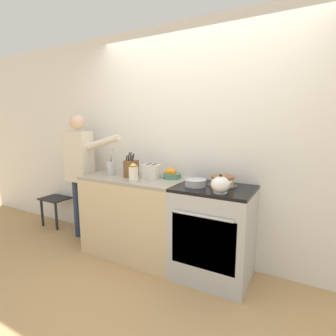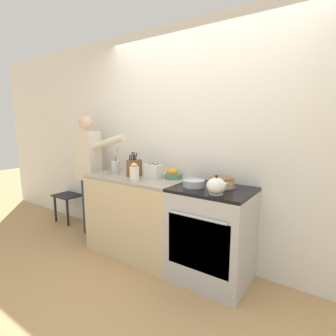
{
  "view_description": "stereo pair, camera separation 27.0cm",
  "coord_description": "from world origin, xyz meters",
  "px_view_note": "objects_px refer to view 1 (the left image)",
  "views": [
    {
      "loc": [
        1.09,
        -2.07,
        1.54
      ],
      "look_at": [
        -0.2,
        0.26,
        1.08
      ],
      "focal_mm": 28.0,
      "sensor_mm": 36.0,
      "label": 1
    },
    {
      "loc": [
        1.32,
        -1.93,
        1.54
      ],
      "look_at": [
        -0.2,
        0.26,
        1.08
      ],
      "focal_mm": 28.0,
      "sensor_mm": 36.0,
      "label": 2
    }
  ],
  "objects_px": {
    "knife_block": "(131,168)",
    "tea_kettle": "(221,185)",
    "fruit_bowl": "(171,174)",
    "person_baker": "(80,166)",
    "utensil_crock": "(111,168)",
    "stove_range": "(213,233)",
    "layer_cake": "(222,181)",
    "toaster": "(152,171)",
    "mixing_bowl": "(195,183)",
    "milk_carton": "(134,173)",
    "dining_chair": "(62,193)"
  },
  "relations": [
    {
      "from": "mixing_bowl",
      "to": "milk_carton",
      "type": "height_order",
      "value": "milk_carton"
    },
    {
      "from": "toaster",
      "to": "mixing_bowl",
      "type": "bearing_deg",
      "value": -10.97
    },
    {
      "from": "tea_kettle",
      "to": "layer_cake",
      "type": "bearing_deg",
      "value": 104.02
    },
    {
      "from": "milk_carton",
      "to": "utensil_crock",
      "type": "bearing_deg",
      "value": 160.15
    },
    {
      "from": "utensil_crock",
      "to": "fruit_bowl",
      "type": "relative_size",
      "value": 1.73
    },
    {
      "from": "tea_kettle",
      "to": "toaster",
      "type": "height_order",
      "value": "tea_kettle"
    },
    {
      "from": "knife_block",
      "to": "dining_chair",
      "type": "distance_m",
      "value": 1.65
    },
    {
      "from": "mixing_bowl",
      "to": "milk_carton",
      "type": "relative_size",
      "value": 1.07
    },
    {
      "from": "fruit_bowl",
      "to": "person_baker",
      "type": "bearing_deg",
      "value": -173.96
    },
    {
      "from": "knife_block",
      "to": "tea_kettle",
      "type": "bearing_deg",
      "value": -8.94
    },
    {
      "from": "knife_block",
      "to": "toaster",
      "type": "relative_size",
      "value": 1.52
    },
    {
      "from": "tea_kettle",
      "to": "mixing_bowl",
      "type": "bearing_deg",
      "value": 157.68
    },
    {
      "from": "layer_cake",
      "to": "mixing_bowl",
      "type": "bearing_deg",
      "value": -147.74
    },
    {
      "from": "mixing_bowl",
      "to": "toaster",
      "type": "bearing_deg",
      "value": 169.03
    },
    {
      "from": "stove_range",
      "to": "utensil_crock",
      "type": "bearing_deg",
      "value": -179.04
    },
    {
      "from": "layer_cake",
      "to": "toaster",
      "type": "height_order",
      "value": "toaster"
    },
    {
      "from": "stove_range",
      "to": "fruit_bowl",
      "type": "height_order",
      "value": "fruit_bowl"
    },
    {
      "from": "tea_kettle",
      "to": "toaster",
      "type": "bearing_deg",
      "value": 165.08
    },
    {
      "from": "toaster",
      "to": "milk_carton",
      "type": "distance_m",
      "value": 0.25
    },
    {
      "from": "layer_cake",
      "to": "milk_carton",
      "type": "height_order",
      "value": "milk_carton"
    },
    {
      "from": "stove_range",
      "to": "person_baker",
      "type": "bearing_deg",
      "value": 179.13
    },
    {
      "from": "mixing_bowl",
      "to": "utensil_crock",
      "type": "xyz_separation_m",
      "value": [
        -1.09,
        0.03,
        0.05
      ]
    },
    {
      "from": "mixing_bowl",
      "to": "fruit_bowl",
      "type": "xyz_separation_m",
      "value": [
        -0.38,
        0.21,
        0.01
      ]
    },
    {
      "from": "layer_cake",
      "to": "fruit_bowl",
      "type": "distance_m",
      "value": 0.61
    },
    {
      "from": "layer_cake",
      "to": "utensil_crock",
      "type": "xyz_separation_m",
      "value": [
        -1.32,
        -0.11,
        0.04
      ]
    },
    {
      "from": "layer_cake",
      "to": "person_baker",
      "type": "height_order",
      "value": "person_baker"
    },
    {
      "from": "stove_range",
      "to": "milk_carton",
      "type": "height_order",
      "value": "milk_carton"
    },
    {
      "from": "stove_range",
      "to": "knife_block",
      "type": "bearing_deg",
      "value": 179.73
    },
    {
      "from": "stove_range",
      "to": "tea_kettle",
      "type": "distance_m",
      "value": 0.57
    },
    {
      "from": "stove_range",
      "to": "person_baker",
      "type": "relative_size",
      "value": 0.57
    },
    {
      "from": "toaster",
      "to": "person_baker",
      "type": "xyz_separation_m",
      "value": [
        -1.08,
        -0.03,
        -0.03
      ]
    },
    {
      "from": "tea_kettle",
      "to": "dining_chair",
      "type": "distance_m",
      "value": 2.72
    },
    {
      "from": "fruit_bowl",
      "to": "person_baker",
      "type": "height_order",
      "value": "person_baker"
    },
    {
      "from": "mixing_bowl",
      "to": "utensil_crock",
      "type": "relative_size",
      "value": 0.63
    },
    {
      "from": "tea_kettle",
      "to": "milk_carton",
      "type": "distance_m",
      "value": 0.94
    },
    {
      "from": "mixing_bowl",
      "to": "person_baker",
      "type": "xyz_separation_m",
      "value": [
        -1.66,
        0.08,
        0.02
      ]
    },
    {
      "from": "layer_cake",
      "to": "toaster",
      "type": "distance_m",
      "value": 0.8
    },
    {
      "from": "mixing_bowl",
      "to": "dining_chair",
      "type": "xyz_separation_m",
      "value": [
        -2.35,
        0.31,
        -0.49
      ]
    },
    {
      "from": "utensil_crock",
      "to": "fruit_bowl",
      "type": "height_order",
      "value": "utensil_crock"
    },
    {
      "from": "toaster",
      "to": "layer_cake",
      "type": "bearing_deg",
      "value": 2.16
    },
    {
      "from": "fruit_bowl",
      "to": "milk_carton",
      "type": "height_order",
      "value": "milk_carton"
    },
    {
      "from": "tea_kettle",
      "to": "knife_block",
      "type": "xyz_separation_m",
      "value": [
        -1.1,
        0.17,
        0.03
      ]
    },
    {
      "from": "layer_cake",
      "to": "tea_kettle",
      "type": "xyz_separation_m",
      "value": [
        0.07,
        -0.26,
        0.03
      ]
    },
    {
      "from": "mixing_bowl",
      "to": "toaster",
      "type": "distance_m",
      "value": 0.59
    },
    {
      "from": "tea_kettle",
      "to": "fruit_bowl",
      "type": "xyz_separation_m",
      "value": [
        -0.67,
        0.33,
        -0.02
      ]
    },
    {
      "from": "layer_cake",
      "to": "milk_carton",
      "type": "bearing_deg",
      "value": -162.53
    },
    {
      "from": "knife_block",
      "to": "milk_carton",
      "type": "height_order",
      "value": "knife_block"
    },
    {
      "from": "toaster",
      "to": "milk_carton",
      "type": "xyz_separation_m",
      "value": [
        -0.07,
        -0.24,
        0.02
      ]
    },
    {
      "from": "mixing_bowl",
      "to": "knife_block",
      "type": "relative_size",
      "value": 0.75
    },
    {
      "from": "stove_range",
      "to": "layer_cake",
      "type": "xyz_separation_m",
      "value": [
        0.05,
        0.09,
        0.51
      ]
    }
  ]
}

